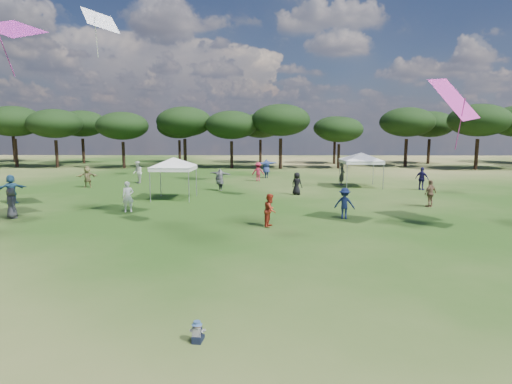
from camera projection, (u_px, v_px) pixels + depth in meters
tree_line at (273, 123)px, 53.31m from camera, size 108.78×17.63×7.77m
tent_left at (173, 159)px, 28.24m from camera, size 5.44×5.44×3.10m
tent_right at (361, 154)px, 34.28m from camera, size 6.09×6.09×3.08m
toddler at (197, 333)px, 9.37m from camera, size 0.34×0.38×0.50m
festival_crowd at (217, 180)px, 31.99m from camera, size 29.44×21.74×1.92m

